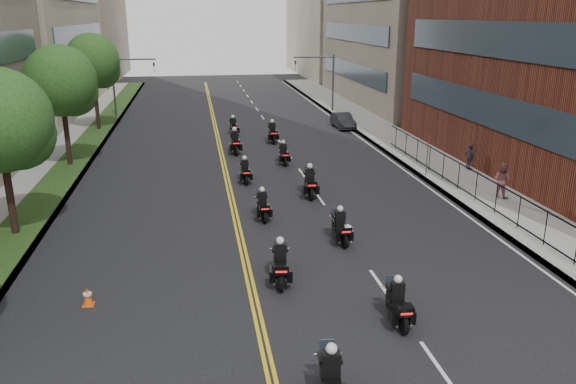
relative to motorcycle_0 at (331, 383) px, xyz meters
name	(u,v)px	position (x,y,z in m)	size (l,w,h in m)	color
ground	(325,375)	(0.14, 1.26, -0.67)	(160.00, 160.00, 0.00)	black
sidewalk_right	(408,149)	(12.14, 26.26, -0.60)	(4.00, 90.00, 0.15)	gray
sidewalk_left	(61,162)	(-11.86, 26.26, -0.60)	(4.00, 90.00, 0.15)	gray
grass_strip	(74,160)	(-11.06, 26.26, -0.50)	(2.00, 90.00, 0.04)	#1A3C15
iron_fence	(486,192)	(11.14, 13.26, 0.23)	(0.05, 28.00, 1.50)	black
street_trees	(42,99)	(-10.91, 19.86, 4.46)	(4.40, 38.40, 7.98)	#301E15
traffic_signal_right	(324,75)	(9.68, 43.26, 3.02)	(4.09, 0.20, 5.60)	#3F3F44
traffic_signal_left	(124,78)	(-9.40, 43.26, 3.02)	(4.09, 0.20, 5.60)	#3F3F44
motorcycle_0	(331,383)	(0.00, 0.00, 0.00)	(0.65, 2.31, 1.71)	black
motorcycle_1	(398,305)	(3.02, 3.57, -0.05)	(0.53, 2.14, 1.58)	black
motorcycle_2	(280,265)	(-0.21, 6.97, 0.00)	(0.67, 2.32, 1.72)	black
motorcycle_3	(340,228)	(2.90, 10.29, -0.04)	(0.50, 2.18, 1.61)	black
motorcycle_4	(263,206)	(-0.03, 13.73, -0.06)	(0.49, 2.10, 1.55)	black
motorcycle_5	(310,183)	(2.90, 16.78, 0.03)	(0.66, 2.42, 1.79)	black
motorcycle_6	(245,172)	(-0.29, 20.02, -0.06)	(0.48, 2.10, 1.55)	black
motorcycle_7	(284,155)	(2.58, 23.76, -0.05)	(0.49, 2.13, 1.58)	black
motorcycle_8	(235,143)	(-0.34, 27.30, 0.05)	(0.58, 2.50, 1.85)	black
motorcycle_9	(272,133)	(2.76, 30.35, 0.02)	(0.55, 2.39, 1.77)	black
motorcycle_10	(233,127)	(0.01, 33.52, -0.03)	(0.60, 2.20, 1.63)	black
parked_sedan	(343,121)	(9.54, 35.02, -0.04)	(1.35, 3.86, 1.27)	black
pedestrian_b	(502,180)	(12.71, 14.52, 0.40)	(0.90, 0.70, 1.85)	#9A5654
pedestrian_c	(470,157)	(13.64, 19.95, 0.29)	(0.96, 0.40, 1.63)	#46474E
traffic_cone	(88,297)	(-6.86, 6.33, -0.36)	(0.38, 0.38, 0.64)	#EA520C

